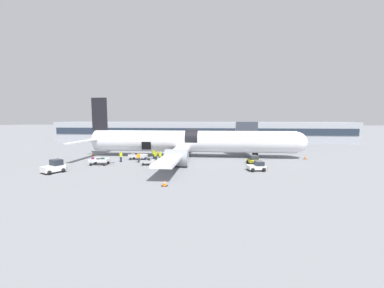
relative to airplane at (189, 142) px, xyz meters
name	(u,v)px	position (x,y,z in m)	size (l,w,h in m)	color
ground_plane	(180,164)	(-0.61, -7.03, -2.77)	(500.00, 500.00, 0.00)	slate
terminal_strip	(199,132)	(-0.61, 31.99, 0.26)	(92.10, 10.48, 6.06)	#9EA3AD
jet_bridge_stub	(245,131)	(10.68, 5.26, 1.82)	(3.94, 8.40, 6.45)	#4C4C51
airplane	(189,142)	(0.00, 0.00, 0.00)	(41.17, 37.36, 11.00)	silver
baggage_tug_lead	(257,167)	(10.49, -11.00, -2.21)	(2.60, 2.39, 1.30)	white
baggage_tug_mid	(54,167)	(-16.03, -14.99, -2.05)	(2.75, 3.09, 1.69)	white
baggage_tug_rear	(254,161)	(10.80, -6.64, -2.17)	(2.35, 3.51, 1.36)	yellow
baggage_cart_loading	(138,157)	(-8.46, -4.19, -2.28)	(4.07, 1.97, 1.11)	silver
baggage_cart_queued	(152,163)	(-4.58, -8.95, -2.33)	(3.85, 2.45, 0.99)	silver
baggage_cart_empty	(100,161)	(-12.77, -9.21, -2.22)	(3.82, 2.32, 1.14)	silver
ground_crew_loader_a	(155,156)	(-5.27, -4.86, -1.95)	(0.50, 0.50, 1.57)	#1E2338
ground_crew_loader_b	(154,154)	(-5.92, -3.19, -1.87)	(0.60, 0.50, 1.72)	#1E2338
ground_crew_driver	(156,155)	(-5.29, -3.94, -1.95)	(0.41, 0.55, 1.57)	#2D2D33
ground_crew_supervisor	(121,156)	(-10.49, -6.64, -1.83)	(0.61, 0.54, 1.79)	#1E2338
ground_crew_helper	(160,156)	(-4.19, -5.74, -1.83)	(0.59, 0.56, 1.80)	black
ground_crew_marshal	(139,157)	(-7.42, -6.92, -1.89)	(0.54, 0.54, 1.67)	#2D2D33
suitcase_on_tarmac_upright	(146,160)	(-6.42, -6.12, -2.44)	(0.38, 0.27, 0.77)	#1E2347
safety_cone_nose	(305,157)	(20.47, -0.65, -2.46)	(0.54, 0.54, 0.67)	black
safety_cone_engine_left	(165,183)	(-0.36, -19.55, -2.49)	(0.64, 0.64, 0.61)	black
safety_cone_wingtip	(184,163)	(0.23, -8.62, -2.42)	(0.57, 0.57, 0.76)	black
safety_cone_tail	(93,154)	(-18.38, -0.97, -2.47)	(0.52, 0.52, 0.66)	black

